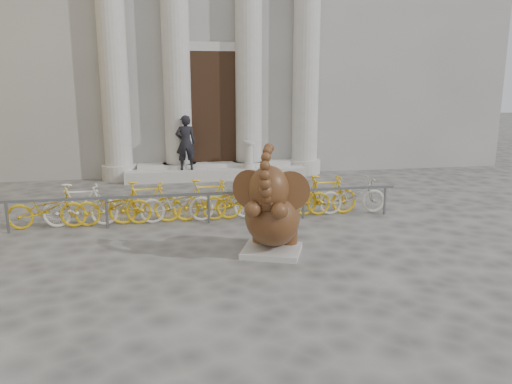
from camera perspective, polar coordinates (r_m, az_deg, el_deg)
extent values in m
plane|color=#474442|center=(8.09, 2.51, -11.00)|extent=(80.00, 80.00, 0.00)
cube|color=gray|center=(22.45, -6.44, 19.58)|extent=(22.00, 10.00, 12.00)
cube|color=black|center=(17.25, -4.90, 9.43)|extent=(2.40, 0.16, 4.00)
cylinder|color=#A8A59E|center=(17.10, -16.06, 14.67)|extent=(0.90, 0.90, 8.00)
cylinder|color=#A8A59E|center=(17.04, -9.13, 15.00)|extent=(0.90, 0.90, 8.00)
cylinder|color=#A8A59E|center=(17.28, -0.86, 15.12)|extent=(0.90, 0.90, 8.00)
cylinder|color=#A8A59E|center=(17.72, 5.75, 14.99)|extent=(0.90, 0.90, 8.00)
cube|color=#A8A59E|center=(16.98, -4.59, 2.17)|extent=(6.00, 1.20, 0.36)
cube|color=#A8A59E|center=(9.62, 1.80, -6.72)|extent=(1.36, 1.30, 0.11)
ellipsoid|color=black|center=(9.73, 2.05, -4.17)|extent=(1.16, 1.13, 0.69)
ellipsoid|color=black|center=(9.44, 1.85, -2.79)|extent=(1.44, 1.58, 1.12)
cylinder|color=black|center=(9.96, 0.51, -4.86)|extent=(0.42, 0.42, 0.28)
cylinder|color=black|center=(9.88, 3.84, -5.05)|extent=(0.42, 0.42, 0.28)
cylinder|color=black|center=(9.02, -0.07, -2.10)|extent=(0.48, 0.69, 0.43)
cylinder|color=black|center=(8.94, 2.92, -2.25)|extent=(0.48, 0.69, 0.43)
ellipsoid|color=black|center=(8.93, 1.48, 0.30)|extent=(0.93, 0.91, 0.86)
cylinder|color=black|center=(9.13, -0.65, 0.30)|extent=(0.60, 0.51, 0.73)
cylinder|color=black|center=(9.01, 3.91, 0.11)|extent=(0.73, 0.10, 0.73)
cone|color=beige|center=(8.78, 0.40, -1.06)|extent=(0.10, 0.25, 0.12)
cone|color=beige|center=(8.74, 2.07, -1.13)|extent=(0.21, 0.24, 0.12)
cube|color=slate|center=(11.50, -5.47, -0.21)|extent=(9.10, 0.06, 0.06)
cylinder|color=slate|center=(12.04, -26.55, -2.64)|extent=(0.06, 0.06, 0.70)
cylinder|color=slate|center=(11.62, -16.68, -2.33)|extent=(0.06, 0.06, 0.70)
cylinder|color=slate|center=(11.58, -5.44, -1.90)|extent=(0.06, 0.06, 0.70)
cylinder|color=slate|center=(11.99, 5.46, -1.40)|extent=(0.06, 0.06, 0.70)
cylinder|color=slate|center=(12.70, 14.50, -0.95)|extent=(0.06, 0.06, 0.70)
imported|color=gold|center=(12.04, -22.83, -1.55)|extent=(1.70, 0.50, 1.00)
imported|color=beige|center=(11.91, -19.46, -1.43)|extent=(1.66, 0.47, 1.00)
imported|color=gold|center=(11.81, -16.02, -1.30)|extent=(1.70, 0.50, 1.00)
imported|color=gold|center=(11.76, -12.54, -1.17)|extent=(1.66, 0.47, 1.00)
imported|color=beige|center=(11.75, -9.05, -1.03)|extent=(1.70, 0.50, 1.00)
imported|color=gold|center=(11.79, -5.56, -0.89)|extent=(1.66, 0.47, 1.00)
imported|color=gold|center=(11.87, -2.11, -0.75)|extent=(1.70, 0.50, 1.00)
imported|color=beige|center=(11.99, 1.29, -0.60)|extent=(1.66, 0.47, 1.00)
imported|color=gold|center=(12.15, 4.61, -0.46)|extent=(1.70, 0.50, 1.00)
imported|color=gold|center=(12.36, 7.82, -0.32)|extent=(1.66, 0.47, 1.00)
imported|color=beige|center=(12.60, 10.93, -0.19)|extent=(1.70, 0.50, 1.00)
imported|color=black|center=(16.55, -8.05, 5.60)|extent=(0.67, 0.46, 1.80)
cylinder|color=#A8A59E|center=(16.79, -0.79, 2.91)|extent=(0.38, 0.38, 0.11)
cylinder|color=#A8A59E|center=(16.73, -0.79, 4.16)|extent=(0.26, 0.26, 0.85)
cylinder|color=#A8A59E|center=(16.67, -0.80, 5.70)|extent=(0.38, 0.38, 0.09)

